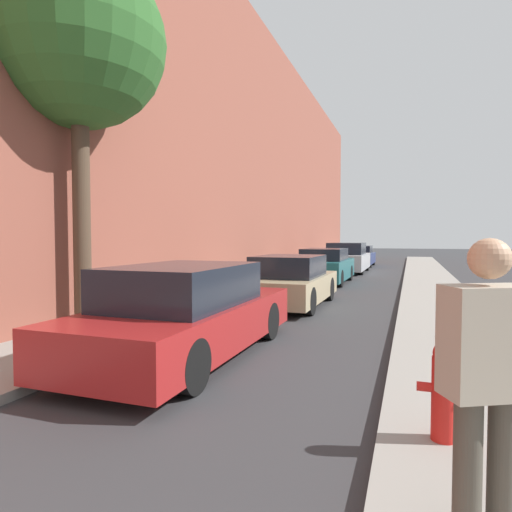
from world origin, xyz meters
TOP-DOWN VIEW (x-y plane):
  - ground_plane at (0.00, 16.00)m, footprint 120.00×120.00m
  - sidewalk_left at (-2.90, 16.00)m, footprint 2.00×52.00m
  - sidewalk_right at (2.90, 16.00)m, footprint 2.00×52.00m
  - building_facade_left at (-4.25, 16.00)m, footprint 0.70×52.00m
  - parked_car_red at (-0.97, 8.06)m, footprint 1.79×4.56m
  - parked_car_champagne at (-0.79, 13.23)m, footprint 1.76×4.04m
  - parked_car_teal at (-0.99, 19.15)m, footprint 1.73×4.23m
  - parked_car_silver at (-0.90, 24.73)m, footprint 1.91×4.64m
  - parked_car_navy at (-0.94, 29.83)m, footprint 1.88×3.93m
  - street_tree_near at (-3.53, 8.77)m, footprint 3.11×3.11m
  - fire_hydrant at (2.42, 6.18)m, footprint 0.42×0.19m
  - pedestrian at (2.54, 4.98)m, footprint 0.52×0.43m
  - bicycle at (3.48, 10.03)m, footprint 0.49×1.47m

SIDE VIEW (x-z plane):
  - ground_plane at x=0.00m, z-range 0.00..0.00m
  - sidewalk_left at x=-2.90m, z-range 0.00..0.12m
  - sidewalk_right at x=2.90m, z-range 0.00..0.12m
  - bicycle at x=3.48m, z-range 0.13..0.74m
  - fire_hydrant at x=2.42m, z-range 0.13..0.94m
  - parked_car_navy at x=-0.94m, z-range -0.02..1.25m
  - parked_car_champagne at x=-0.79m, z-range -0.03..1.28m
  - parked_car_teal at x=-0.99m, z-range -0.03..1.32m
  - parked_car_red at x=-0.97m, z-range -0.04..1.34m
  - parked_car_silver at x=-0.90m, z-range -0.04..1.47m
  - pedestrian at x=2.54m, z-range 0.22..1.87m
  - street_tree_near at x=-3.53m, z-range 1.90..8.66m
  - building_facade_left at x=-4.25m, z-range 0.00..10.95m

